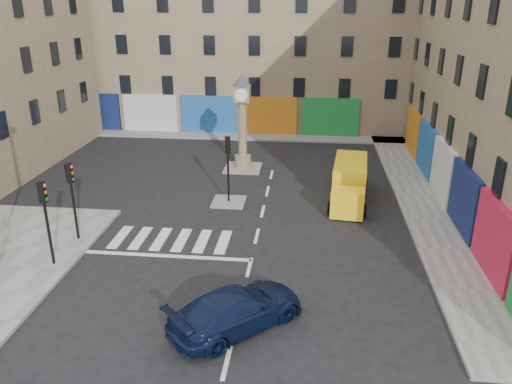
% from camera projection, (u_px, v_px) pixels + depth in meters
% --- Properties ---
extents(ground, '(120.00, 120.00, 0.00)m').
position_uv_depth(ground, '(246.00, 280.00, 20.29)').
color(ground, black).
rests_on(ground, ground).
extents(sidewalk_right, '(2.60, 30.00, 0.15)m').
position_uv_depth(sidewalk_right, '(418.00, 196.00, 28.66)').
color(sidewalk_right, gray).
rests_on(sidewalk_right, ground).
extents(sidewalk_far, '(32.00, 2.40, 0.15)m').
position_uv_depth(sidewalk_far, '(232.00, 136.00, 41.23)').
color(sidewalk_far, gray).
rests_on(sidewalk_far, ground).
extents(island_near, '(1.80, 1.80, 0.12)m').
position_uv_depth(island_near, '(229.00, 202.00, 27.88)').
color(island_near, gray).
rests_on(island_near, ground).
extents(island_far, '(2.40, 2.40, 0.12)m').
position_uv_depth(island_far, '(243.00, 168.00, 33.44)').
color(island_far, gray).
rests_on(island_far, ground).
extents(building_far, '(32.00, 10.00, 17.00)m').
position_uv_depth(building_far, '(240.00, 25.00, 43.54)').
color(building_far, '#87785A').
rests_on(building_far, ground).
extents(traffic_light_left_near, '(0.28, 0.22, 3.70)m').
position_uv_depth(traffic_light_left_near, '(45.00, 210.00, 20.35)').
color(traffic_light_left_near, black).
rests_on(traffic_light_left_near, sidewalk_left).
extents(traffic_light_left_far, '(0.28, 0.22, 3.70)m').
position_uv_depth(traffic_light_left_far, '(72.00, 189.00, 22.58)').
color(traffic_light_left_far, black).
rests_on(traffic_light_left_far, sidewalk_left).
extents(traffic_light_island, '(0.28, 0.22, 3.70)m').
position_uv_depth(traffic_light_island, '(228.00, 159.00, 26.96)').
color(traffic_light_island, black).
rests_on(traffic_light_island, island_near).
extents(clock_pillar, '(1.20, 1.20, 6.10)m').
position_uv_depth(clock_pillar, '(242.00, 117.00, 32.16)').
color(clock_pillar, '#90805E').
rests_on(clock_pillar, island_far).
extents(navy_sedan, '(5.00, 4.92, 1.45)m').
position_uv_depth(navy_sedan, '(237.00, 309.00, 17.14)').
color(navy_sedan, '#0B1533').
rests_on(navy_sedan, ground).
extents(yellow_van, '(2.45, 5.99, 2.13)m').
position_uv_depth(yellow_van, '(349.00, 182.00, 27.96)').
color(yellow_van, yellow).
rests_on(yellow_van, ground).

